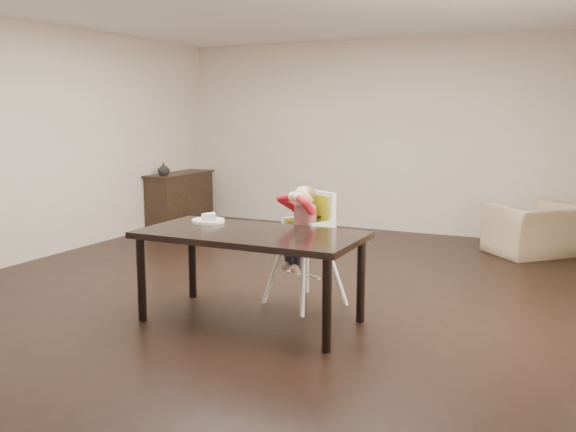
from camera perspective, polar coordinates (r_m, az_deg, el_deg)
name	(u,v)px	position (r m, az deg, el deg)	size (l,w,h in m)	color
ground	(266,289)	(6.27, -2.00, -6.52)	(7.00, 7.00, 0.00)	black
room_walls	(265,95)	(6.03, -2.10, 10.69)	(6.02, 7.02, 2.71)	beige
dining_table	(250,241)	(5.20, -3.36, -2.27)	(1.80, 0.90, 0.75)	black
high_chair	(307,221)	(5.65, 1.70, -0.46)	(0.59, 0.59, 1.07)	white
plate	(209,219)	(5.63, -7.03, -0.29)	(0.35, 0.35, 0.08)	white
armchair	(534,221)	(8.17, 21.00, -0.41)	(0.95, 0.62, 0.83)	tan
sideboard	(180,199)	(9.77, -9.56, 1.52)	(0.44, 1.26, 0.79)	black
vase	(164,169)	(9.40, -11.01, 4.11)	(0.18, 0.18, 0.18)	#99999E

